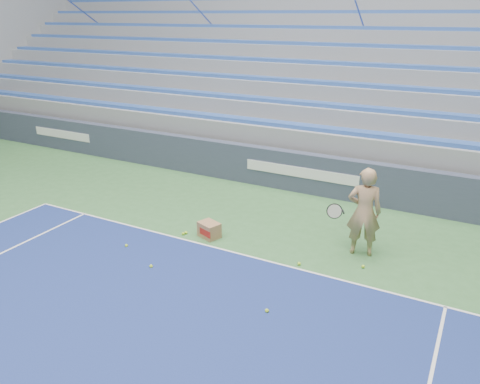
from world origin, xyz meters
The scene contains 11 objects.
sponsor_barrier centered at (0.00, 15.88, 0.55)m, with size 30.00×0.32×1.10m.
bleachers centered at (0.00, 21.60, 2.36)m, with size 31.00×9.15×7.30m.
tennis_player centered at (2.35, 13.09, 0.92)m, with size 0.99×0.92×1.84m.
ball_box centered at (-0.77, 12.28, 0.17)m, with size 0.54×0.48×0.34m.
tennis_ball_0 centered at (-1.05, 10.60, 0.03)m, with size 0.07×0.07×0.07m, color #B7E32E.
tennis_ball_1 centered at (-2.06, 11.04, 0.03)m, with size 0.07×0.07×0.07m, color #B7E32E.
tennis_ball_2 centered at (-1.32, 12.08, 0.03)m, with size 0.07×0.07×0.07m, color #B7E32E.
tennis_ball_3 centered at (2.57, 12.53, 0.03)m, with size 0.07×0.07×0.07m, color #B7E32E.
tennis_ball_4 centered at (1.54, 10.35, 0.03)m, with size 0.07×0.07×0.07m, color #B7E32E.
tennis_ball_5 centered at (-1.30, 12.16, 0.03)m, with size 0.07×0.07×0.07m, color #B7E32E.
tennis_ball_6 centered at (1.43, 12.05, 0.03)m, with size 0.07×0.07×0.07m, color #B7E32E.
Camera 1 is at (4.20, 4.43, 4.60)m, focal length 35.00 mm.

